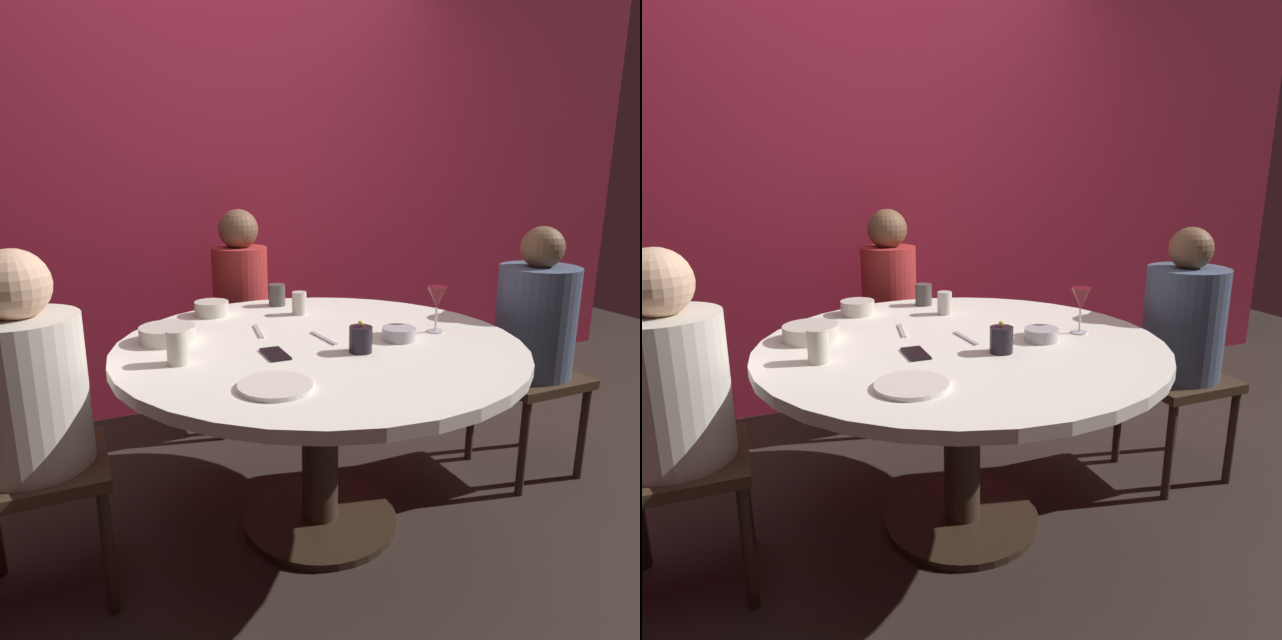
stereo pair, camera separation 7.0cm
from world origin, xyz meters
TOP-DOWN VIEW (x-y plane):
  - ground_plane at (0.00, 0.00)m, footprint 8.00×8.00m
  - back_wall at (0.00, 1.40)m, footprint 6.00×0.10m
  - dining_table at (0.00, 0.00)m, footprint 1.46×1.46m
  - seated_diner_left at (-0.95, 0.00)m, footprint 0.40×0.40m
  - seated_diner_back at (0.00, 1.02)m, footprint 0.40×0.40m
  - seated_diner_right at (1.03, 0.00)m, footprint 0.40×0.40m
  - candle_holder at (0.08, -0.17)m, footprint 0.08×0.08m
  - wine_glass at (0.45, -0.07)m, footprint 0.08×0.08m
  - dinner_plate at (-0.30, -0.36)m, footprint 0.22×0.22m
  - cell_phone at (-0.20, -0.08)m, footprint 0.07×0.14m
  - bowl_serving_large at (0.27, -0.10)m, footprint 0.12×0.12m
  - bowl_salad_center at (-0.27, 0.54)m, footprint 0.14×0.14m
  - bowl_small_white at (-0.50, 0.22)m, footprint 0.20×0.20m
  - cup_near_candle at (0.05, 0.60)m, footprint 0.08×0.08m
  - cup_by_left_diner at (-0.51, -0.04)m, footprint 0.07×0.07m
  - cup_by_right_diner at (0.08, 0.40)m, footprint 0.06×0.06m
  - fork_near_plate at (-0.17, 0.21)m, footprint 0.05×0.18m
  - knife_near_plate at (0.02, 0.02)m, footprint 0.03×0.18m

SIDE VIEW (x-z plane):
  - ground_plane at x=0.00m, z-range 0.00..0.00m
  - dining_table at x=0.00m, z-range 0.24..0.98m
  - seated_diner_right at x=1.03m, z-range 0.14..1.25m
  - seated_diner_left at x=-0.95m, z-range 0.14..1.27m
  - seated_diner_back at x=0.00m, z-range 0.14..1.29m
  - fork_near_plate at x=-0.17m, z-range 0.74..0.75m
  - knife_near_plate at x=0.02m, z-range 0.74..0.75m
  - cell_phone at x=-0.20m, z-range 0.74..0.75m
  - dinner_plate at x=-0.30m, z-range 0.74..0.76m
  - bowl_serving_large at x=0.27m, z-range 0.74..0.79m
  - bowl_small_white at x=-0.50m, z-range 0.74..0.80m
  - bowl_salad_center at x=-0.27m, z-range 0.74..0.80m
  - candle_holder at x=0.08m, z-range 0.73..0.84m
  - cup_by_right_diner at x=0.08m, z-range 0.74..0.84m
  - cup_near_candle at x=0.05m, z-range 0.74..0.84m
  - cup_by_left_diner at x=-0.51m, z-range 0.74..0.85m
  - wine_glass at x=0.45m, z-range 0.78..0.96m
  - back_wall at x=0.00m, z-range 0.00..2.60m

